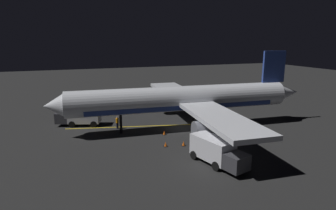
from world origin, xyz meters
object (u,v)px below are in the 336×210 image
Objects in this scene: ground_crew_worker at (117,123)px; traffic_cone_under_wing at (166,144)px; baggage_truck at (80,117)px; traffic_cone_near_left at (164,133)px; catering_truck at (216,152)px; airliner at (186,100)px; traffic_cone_near_right at (184,144)px.

traffic_cone_under_wing is at bearing -155.03° from ground_crew_worker.
ground_crew_worker is at bearing -126.06° from baggage_truck.
catering_truck is at bearing -169.86° from traffic_cone_near_left.
traffic_cone_under_wing is (-12.14, -8.77, -1.07)m from baggage_truck.
traffic_cone_near_left is at bearing -17.32° from traffic_cone_under_wing.
airliner is at bearing -9.27° from catering_truck.
traffic_cone_near_right is at bearing -169.81° from traffic_cone_near_left.
traffic_cone_under_wing is (-4.00, 1.25, 0.00)m from traffic_cone_near_left.
catering_truck is at bearing -169.89° from traffic_cone_near_right.
catering_truck reaches higher than traffic_cone_near_left.
catering_truck is (-18.41, -11.86, 0.03)m from baggage_truck.
airliner is at bearing -25.36° from traffic_cone_near_right.
traffic_cone_near_right is (-12.66, -10.83, -1.07)m from baggage_truck.
airliner reaches higher than traffic_cone_under_wing.
traffic_cone_near_right is at bearing 154.64° from airliner.
ground_crew_worker is 3.16× the size of traffic_cone_near_right.
ground_crew_worker is 3.16× the size of traffic_cone_under_wing.
traffic_cone_near_left is 4.59m from traffic_cone_near_right.
catering_truck reaches higher than traffic_cone_near_right.
catering_truck is 16.59m from ground_crew_worker.
airliner is 5.47× the size of catering_truck.
traffic_cone_near_right is at bearing -146.46° from ground_crew_worker.
traffic_cone_near_left is at bearing 10.19° from traffic_cone_near_right.
catering_truck is 12.23× the size of traffic_cone_near_left.
airliner reaches higher than ground_crew_worker.
baggage_truck reaches higher than ground_crew_worker.
traffic_cone_near_left is at bearing -129.09° from baggage_truck.
ground_crew_worker is 9.62m from traffic_cone_under_wing.
baggage_truck is at bearing 65.39° from airliner.
airliner is 66.87× the size of traffic_cone_under_wing.
traffic_cone_near_left is (-1.81, 3.81, -3.81)m from airliner.
ground_crew_worker is (-3.44, -4.72, -0.43)m from baggage_truck.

